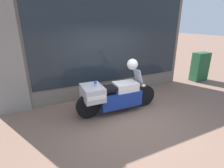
# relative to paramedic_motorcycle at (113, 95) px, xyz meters

# --- Properties ---
(ground_plane) EXTENTS (60.00, 60.00, 0.00)m
(ground_plane) POSITION_rel_paramedic_motorcycle_xyz_m (0.24, -0.55, -0.54)
(ground_plane) COLOR #7A5B4C
(shop_building) EXTENTS (6.65, 0.55, 3.89)m
(shop_building) POSITION_rel_paramedic_motorcycle_xyz_m (-0.19, 1.45, 1.41)
(shop_building) COLOR #6B6056
(shop_building) RESTS_ON ground
(window_display) EXTENTS (5.29, 0.30, 1.91)m
(window_display) POSITION_rel_paramedic_motorcycle_xyz_m (0.62, 1.48, -0.08)
(window_display) COLOR slate
(window_display) RESTS_ON ground
(paramedic_motorcycle) EXTENTS (2.51, 0.77, 1.24)m
(paramedic_motorcycle) POSITION_rel_paramedic_motorcycle_xyz_m (0.00, 0.00, 0.00)
(paramedic_motorcycle) COLOR black
(paramedic_motorcycle) RESTS_ON ground
(utility_cabinet) EXTENTS (0.72, 0.42, 1.26)m
(utility_cabinet) POSITION_rel_paramedic_motorcycle_xyz_m (4.81, 0.97, 0.09)
(utility_cabinet) COLOR #1E4C2D
(utility_cabinet) RESTS_ON ground
(white_helmet) EXTENTS (0.31, 0.31, 0.31)m
(white_helmet) POSITION_rel_paramedic_motorcycle_xyz_m (0.60, -0.02, 0.86)
(white_helmet) COLOR white
(white_helmet) RESTS_ON paramedic_motorcycle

